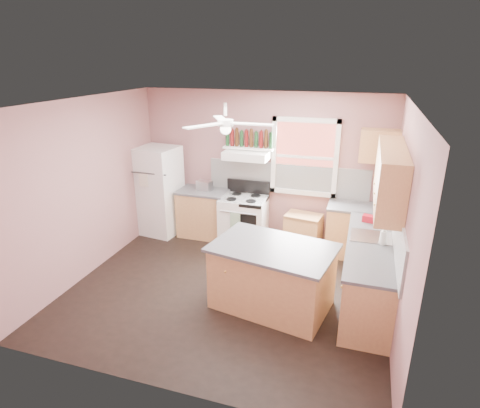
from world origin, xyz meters
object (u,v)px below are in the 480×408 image
(stove, at_px, (244,220))
(island, at_px, (272,278))
(refrigerator, at_px, (159,191))
(toaster, at_px, (204,185))
(cart, at_px, (303,231))

(stove, height_order, island, same)
(refrigerator, distance_m, toaster, 0.90)
(stove, distance_m, cart, 1.09)
(refrigerator, height_order, island, refrigerator)
(toaster, relative_size, cart, 0.45)
(toaster, height_order, island, toaster)
(stove, height_order, cart, stove)
(cart, xyz_separation_m, island, (-0.12, -1.94, 0.12))
(refrigerator, xyz_separation_m, stove, (1.66, 0.04, -0.41))
(toaster, bearing_deg, refrigerator, -158.28)
(toaster, height_order, cart, toaster)
(cart, bearing_deg, stove, -165.34)
(toaster, bearing_deg, island, -34.89)
(toaster, relative_size, island, 0.19)
(stove, bearing_deg, toaster, 171.19)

